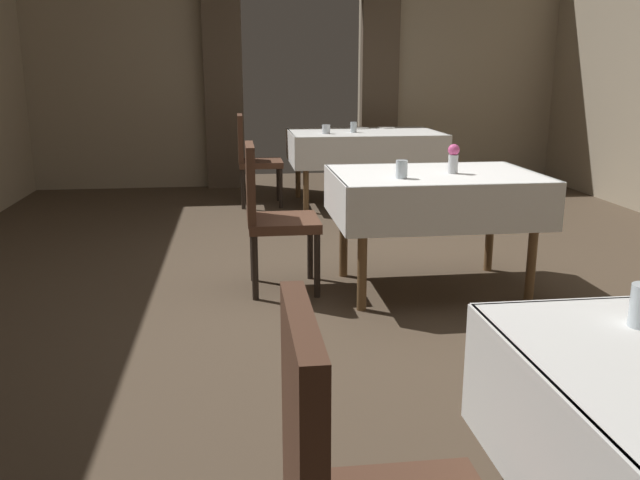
% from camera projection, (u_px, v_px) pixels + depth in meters
% --- Properties ---
extents(ground, '(10.08, 10.08, 0.00)m').
position_uv_depth(ground, '(370.00, 295.00, 4.13)').
color(ground, '#4C3D2D').
extents(wall_back, '(6.40, 0.27, 3.00)m').
position_uv_depth(wall_back, '(301.00, 57.00, 7.76)').
color(wall_back, tan).
rests_on(wall_back, ground).
extents(dining_table_mid, '(1.26, 0.90, 0.75)m').
position_uv_depth(dining_table_mid, '(434.00, 189.00, 4.09)').
color(dining_table_mid, brown).
rests_on(dining_table_mid, ground).
extents(dining_table_far, '(1.54, 1.06, 0.75)m').
position_uv_depth(dining_table_far, '(364.00, 141.00, 6.81)').
color(dining_table_far, brown).
rests_on(dining_table_far, ground).
extents(chair_mid_left, '(0.45, 0.44, 0.93)m').
position_uv_depth(chair_mid_left, '(270.00, 211.00, 4.10)').
color(chair_mid_left, black).
rests_on(chair_mid_left, ground).
extents(chair_far_left, '(0.44, 0.44, 0.93)m').
position_uv_depth(chair_far_left, '(252.00, 156.00, 6.74)').
color(chair_far_left, black).
rests_on(chair_far_left, ground).
extents(flower_vase_mid, '(0.07, 0.07, 0.18)m').
position_uv_depth(flower_vase_mid, '(453.00, 158.00, 4.01)').
color(flower_vase_mid, silver).
rests_on(flower_vase_mid, dining_table_mid).
extents(glass_mid_b, '(0.07, 0.07, 0.11)m').
position_uv_depth(glass_mid_b, '(402.00, 169.00, 3.84)').
color(glass_mid_b, silver).
rests_on(glass_mid_b, dining_table_mid).
extents(plate_far_a, '(0.20, 0.20, 0.01)m').
position_uv_depth(plate_far_a, '(360.00, 128.00, 7.14)').
color(plate_far_a, white).
rests_on(plate_far_a, dining_table_far).
extents(plate_far_b, '(0.19, 0.19, 0.01)m').
position_uv_depth(plate_far_b, '(386.00, 127.00, 7.19)').
color(plate_far_b, white).
rests_on(plate_far_b, dining_table_far).
extents(glass_far_c, '(0.06, 0.06, 0.11)m').
position_uv_depth(glass_far_c, '(354.00, 127.00, 6.68)').
color(glass_far_c, silver).
rests_on(glass_far_c, dining_table_far).
extents(glass_far_d, '(0.08, 0.08, 0.09)m').
position_uv_depth(glass_far_d, '(326.00, 129.00, 6.55)').
color(glass_far_d, silver).
rests_on(glass_far_d, dining_table_far).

